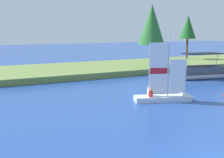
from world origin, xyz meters
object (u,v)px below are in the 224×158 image
wooden_dock (196,72)px  sailboat (171,96)px  shoreline_tree_centre (188,27)px  pontoon_boat (202,72)px  shoreline_tree_midleft (152,24)px

wooden_dock → sailboat: sailboat is taller
shoreline_tree_centre → wooden_dock: bearing=-126.0°
shoreline_tree_centre → pontoon_boat: shoreline_tree_centre is taller
wooden_dock → sailboat: bearing=-139.8°
shoreline_tree_midleft → pontoon_boat: size_ratio=1.18×
wooden_dock → sailboat: (-10.95, -9.24, 0.12)m
shoreline_tree_midleft → shoreline_tree_centre: size_ratio=1.13×
shoreline_tree_centre → shoreline_tree_midleft: bearing=-152.5°
wooden_dock → pontoon_boat: 3.01m
shoreline_tree_midleft → sailboat: (-7.27, -13.34, -5.48)m
shoreline_tree_midleft → shoreline_tree_centre: shoreline_tree_midleft is taller
pontoon_boat → shoreline_tree_midleft: bearing=119.2°
shoreline_tree_centre → pontoon_boat: bearing=-125.0°
wooden_dock → sailboat: 14.33m
shoreline_tree_centre → pontoon_boat: 15.69m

